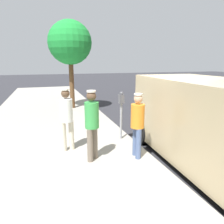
{
  "coord_description": "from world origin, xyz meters",
  "views": [
    {
      "loc": [
        3.56,
        5.12,
        2.56
      ],
      "look_at": [
        1.65,
        -0.77,
        1.05
      ],
      "focal_mm": 33.22,
      "sensor_mm": 36.0,
      "label": 1
    }
  ],
  "objects_px": {
    "parked_van": "(219,125)",
    "street_tree": "(70,43)",
    "parking_meter_near": "(121,107)",
    "pedestrian_in_white": "(67,116)",
    "pedestrian_in_orange": "(137,122)",
    "pedestrian_in_green": "(92,121)"
  },
  "relations": [
    {
      "from": "parked_van",
      "to": "street_tree",
      "type": "bearing_deg",
      "value": -72.43
    },
    {
      "from": "parking_meter_near",
      "to": "pedestrian_in_white",
      "type": "bearing_deg",
      "value": 12.3
    },
    {
      "from": "pedestrian_in_white",
      "to": "street_tree",
      "type": "relative_size",
      "value": 0.39
    },
    {
      "from": "pedestrian_in_white",
      "to": "pedestrian_in_orange",
      "type": "bearing_deg",
      "value": 149.17
    },
    {
      "from": "pedestrian_in_white",
      "to": "pedestrian_in_green",
      "type": "height_order",
      "value": "pedestrian_in_green"
    },
    {
      "from": "pedestrian_in_green",
      "to": "street_tree",
      "type": "distance_m",
      "value": 6.67
    },
    {
      "from": "street_tree",
      "to": "pedestrian_in_green",
      "type": "bearing_deg",
      "value": 87.0
    },
    {
      "from": "pedestrian_in_green",
      "to": "parked_van",
      "type": "distance_m",
      "value": 2.94
    },
    {
      "from": "pedestrian_in_green",
      "to": "parking_meter_near",
      "type": "bearing_deg",
      "value": -135.65
    },
    {
      "from": "pedestrian_in_green",
      "to": "pedestrian_in_orange",
      "type": "bearing_deg",
      "value": 170.3
    },
    {
      "from": "pedestrian_in_white",
      "to": "pedestrian_in_green",
      "type": "xyz_separation_m",
      "value": [
        -0.52,
        0.79,
        0.02
      ]
    },
    {
      "from": "pedestrian_in_orange",
      "to": "parked_van",
      "type": "distance_m",
      "value": 1.86
    },
    {
      "from": "parking_meter_near",
      "to": "pedestrian_in_white",
      "type": "distance_m",
      "value": 1.75
    },
    {
      "from": "parking_meter_near",
      "to": "pedestrian_in_green",
      "type": "xyz_separation_m",
      "value": [
        1.19,
        1.16,
        -0.02
      ]
    },
    {
      "from": "parked_van",
      "to": "street_tree",
      "type": "xyz_separation_m",
      "value": [
        2.36,
        -7.45,
        2.3
      ]
    },
    {
      "from": "parking_meter_near",
      "to": "pedestrian_in_white",
      "type": "relative_size",
      "value": 0.88
    },
    {
      "from": "pedestrian_in_orange",
      "to": "street_tree",
      "type": "relative_size",
      "value": 0.38
    },
    {
      "from": "parking_meter_near",
      "to": "street_tree",
      "type": "xyz_separation_m",
      "value": [
        0.86,
        -5.09,
        2.27
      ]
    },
    {
      "from": "street_tree",
      "to": "pedestrian_in_orange",
      "type": "bearing_deg",
      "value": 96.99
    },
    {
      "from": "pedestrian_in_orange",
      "to": "parking_meter_near",
      "type": "bearing_deg",
      "value": -92.92
    },
    {
      "from": "pedestrian_in_green",
      "to": "parked_van",
      "type": "height_order",
      "value": "parked_van"
    },
    {
      "from": "parking_meter_near",
      "to": "pedestrian_in_white",
      "type": "xyz_separation_m",
      "value": [
        1.71,
        0.37,
        -0.04
      ]
    }
  ]
}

